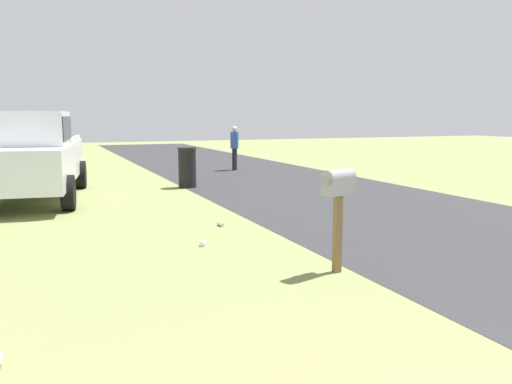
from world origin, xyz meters
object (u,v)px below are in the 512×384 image
at_px(trash_bin, 187,167).
at_px(pedestrian, 235,145).
at_px(mailbox, 338,191).
at_px(pickup_truck, 32,154).

relative_size(trash_bin, pedestrian, 0.69).
bearing_deg(mailbox, trash_bin, -20.41).
xyz_separation_m(mailbox, pickup_truck, (7.67, 3.62, 0.05)).
bearing_deg(trash_bin, pickup_truck, 101.96).
height_order(mailbox, pickup_truck, pickup_truck).
distance_m(trash_bin, pedestrian, 4.86).
xyz_separation_m(pickup_truck, trash_bin, (0.84, -3.95, -0.54)).
distance_m(pickup_truck, trash_bin, 4.07).
xyz_separation_m(trash_bin, pedestrian, (3.91, -2.85, 0.37)).
bearing_deg(pedestrian, mailbox, -66.51).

